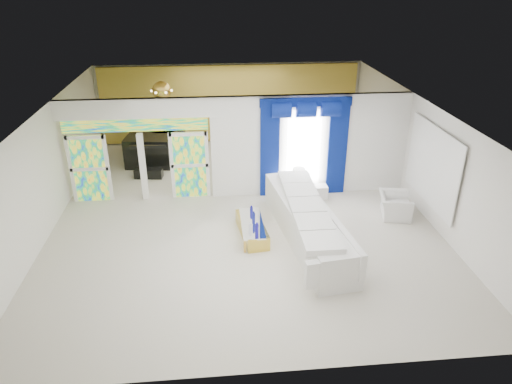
{
  "coord_description": "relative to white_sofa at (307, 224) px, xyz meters",
  "views": [
    {
      "loc": [
        -0.73,
        -11.81,
        6.18
      ],
      "look_at": [
        0.3,
        -1.2,
        1.1
      ],
      "focal_mm": 32.99,
      "sensor_mm": 36.0,
      "label": 1
    }
  ],
  "objects": [
    {
      "name": "stained_panel_right",
      "position": [
        -2.95,
        2.77,
        0.56
      ],
      "size": [
        0.95,
        0.04,
        2.0
      ],
      "primitive_type": "cube",
      "color": "#994C3F",
      "rests_on": "ground"
    },
    {
      "name": "piano_bench",
      "position": [
        -4.38,
        4.31,
        -0.29
      ],
      "size": [
        0.93,
        0.46,
        0.3
      ],
      "primitive_type": "cube",
      "rotation": [
        0.0,
        0.0,
        -0.12
      ],
      "color": "black",
      "rests_on": "ground"
    },
    {
      "name": "grand_piano",
      "position": [
        -4.38,
        5.91,
        0.07
      ],
      "size": [
        1.77,
        2.19,
        1.02
      ],
      "primitive_type": "cube",
      "rotation": [
        0.0,
        0.0,
        -0.12
      ],
      "color": "black",
      "rests_on": "ground"
    },
    {
      "name": "white_sofa",
      "position": [
        0.0,
        0.0,
        0.0
      ],
      "size": [
        1.57,
        4.68,
        0.87
      ],
      "primitive_type": "cube",
      "rotation": [
        0.0,
        0.0,
        0.13
      ],
      "color": "white",
      "rests_on": "ground"
    },
    {
      "name": "table_lamp",
      "position": [
        0.19,
        2.32,
        0.23
      ],
      "size": [
        0.36,
        0.36,
        0.58
      ],
      "primitive_type": "cylinder",
      "color": "white",
      "rests_on": "console_table"
    },
    {
      "name": "window_pane",
      "position": [
        0.38,
        2.67,
        1.01
      ],
      "size": [
        1.0,
        0.02,
        2.3
      ],
      "primitive_type": "cube",
      "color": "white",
      "rests_on": "dividing_wall"
    },
    {
      "name": "chandelier",
      "position": [
        -3.82,
        5.17,
        2.21
      ],
      "size": [
        0.6,
        0.6,
        0.6
      ],
      "primitive_type": "sphere",
      "color": "gold",
      "rests_on": "ceiling"
    },
    {
      "name": "floor",
      "position": [
        -1.52,
        1.77,
        -0.44
      ],
      "size": [
        12.0,
        12.0,
        0.0
      ],
      "primitive_type": "plane",
      "color": "#B7AF9E",
      "rests_on": "ground"
    },
    {
      "name": "stained_panel_left",
      "position": [
        -5.8,
        2.77,
        0.56
      ],
      "size": [
        0.95,
        0.04,
        2.0
      ],
      "primitive_type": "cube",
      "color": "#994C3F",
      "rests_on": "ground"
    },
    {
      "name": "coffee_table",
      "position": [
        -1.35,
        0.3,
        -0.26
      ],
      "size": [
        0.75,
        1.69,
        0.36
      ],
      "primitive_type": "cube",
      "rotation": [
        0.0,
        0.0,
        0.13
      ],
      "color": "gold",
      "rests_on": "ground"
    },
    {
      "name": "tv_console",
      "position": [
        -6.15,
        3.96,
        -0.06
      ],
      "size": [
        0.6,
        0.57,
        0.76
      ],
      "primitive_type": "cube",
      "rotation": [
        0.0,
        0.0,
        -0.2
      ],
      "color": "tan",
      "rests_on": "ground"
    },
    {
      "name": "blue_pelmet",
      "position": [
        0.38,
        2.64,
        2.38
      ],
      "size": [
        2.6,
        0.12,
        0.25
      ],
      "primitive_type": "cube",
      "color": "#04144D",
      "rests_on": "dividing_wall"
    },
    {
      "name": "wall_mirror",
      "position": [
        3.42,
        0.77,
        1.11
      ],
      "size": [
        0.04,
        2.7,
        1.9
      ],
      "primitive_type": "cube",
      "color": "white",
      "rests_on": "ground"
    },
    {
      "name": "stained_transom",
      "position": [
        -4.37,
        2.77,
        1.81
      ],
      "size": [
        4.0,
        0.05,
        0.35
      ],
      "primitive_type": "cube",
      "color": "#994C3F",
      "rests_on": "dividing_header"
    },
    {
      "name": "dividing_header",
      "position": [
        -4.37,
        2.77,
        2.29
      ],
      "size": [
        4.3,
        0.18,
        0.55
      ],
      "primitive_type": "cube",
      "color": "white",
      "rests_on": "dividing_wall"
    },
    {
      "name": "blue_drape_left",
      "position": [
        -0.62,
        2.64,
        0.96
      ],
      "size": [
        0.55,
        0.1,
        2.8
      ],
      "primitive_type": "cube",
      "color": "#04144D",
      "rests_on": "ground"
    },
    {
      "name": "decanters",
      "position": [
        -1.32,
        0.13,
        0.04
      ],
      "size": [
        0.23,
        1.17,
        0.28
      ],
      "color": "navy",
      "rests_on": "coffee_table"
    },
    {
      "name": "armchair",
      "position": [
        2.64,
        1.0,
        -0.12
      ],
      "size": [
        1.04,
        1.13,
        0.63
      ],
      "primitive_type": "imported",
      "rotation": [
        0.0,
        0.0,
        1.33
      ],
      "color": "white",
      "rests_on": "ground"
    },
    {
      "name": "gold_curtains",
      "position": [
        -1.52,
        7.67,
        1.06
      ],
      "size": [
        9.7,
        0.12,
        2.9
      ],
      "primitive_type": "cube",
      "color": "#B1932A",
      "rests_on": "ground"
    },
    {
      "name": "dividing_wall",
      "position": [
        0.63,
        2.77,
        1.06
      ],
      "size": [
        5.7,
        0.18,
        3.0
      ],
      "primitive_type": "cube",
      "color": "white",
      "rests_on": "ground"
    },
    {
      "name": "console_table",
      "position": [
        0.49,
        2.32,
        -0.25
      ],
      "size": [
        1.14,
        0.36,
        0.38
      ],
      "primitive_type": "cube",
      "rotation": [
        0.0,
        0.0,
        0.0
      ],
      "color": "white",
      "rests_on": "ground"
    },
    {
      "name": "blue_drape_right",
      "position": [
        1.38,
        2.64,
        0.96
      ],
      "size": [
        0.55,
        0.1,
        2.8
      ],
      "primitive_type": "cube",
      "color": "#04144D",
      "rests_on": "ground"
    }
  ]
}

